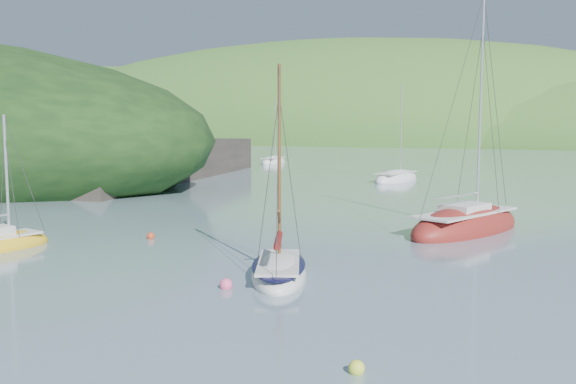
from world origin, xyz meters
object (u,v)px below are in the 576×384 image
at_px(daysailer_white, 279,272).
at_px(distant_sloop_c, 273,162).
at_px(sloop_red, 466,227).
at_px(distant_sloop_a, 396,179).

bearing_deg(daysailer_white, distant_sloop_c, 92.69).
distance_m(daysailer_white, distant_sloop_c, 61.81).
height_order(sloop_red, distant_sloop_c, sloop_red).
distance_m(sloop_red, distant_sloop_c, 53.42).
bearing_deg(daysailer_white, sloop_red, 46.35).
xyz_separation_m(distant_sloop_a, distant_sloop_c, (-21.36, 17.41, -0.01)).
bearing_deg(distant_sloop_c, daysailer_white, -69.29).
bearing_deg(distant_sloop_c, distant_sloop_a, -44.69).
xyz_separation_m(daysailer_white, distant_sloop_c, (-27.31, 55.45, -0.03)).
bearing_deg(distant_sloop_a, distant_sloop_c, 152.36).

